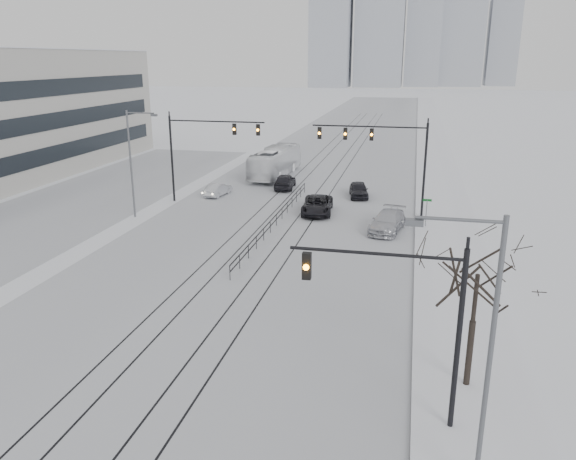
# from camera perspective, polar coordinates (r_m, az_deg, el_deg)

# --- Properties ---
(road) EXTENTS (22.00, 260.00, 0.02)m
(road) POSITION_cam_1_polar(r_m,az_deg,el_deg) (74.31, 4.35, 6.90)
(road) COLOR silver
(road) RESTS_ON ground
(sidewalk_east) EXTENTS (5.00, 260.00, 0.16)m
(sidewalk_east) POSITION_cam_1_polar(r_m,az_deg,el_deg) (73.62, 14.86, 6.35)
(sidewalk_east) COLOR white
(sidewalk_east) RESTS_ON ground
(curb) EXTENTS (0.10, 260.00, 0.12)m
(curb) POSITION_cam_1_polar(r_m,az_deg,el_deg) (73.57, 12.94, 6.46)
(curb) COLOR gray
(curb) RESTS_ON ground
(parking_strip) EXTENTS (14.00, 60.00, 0.03)m
(parking_strip) POSITION_cam_1_polar(r_m,az_deg,el_deg) (57.82, -19.61, 3.04)
(parking_strip) COLOR silver
(parking_strip) RESTS_ON ground
(tram_rails) EXTENTS (5.30, 180.00, 0.01)m
(tram_rails) POSITION_cam_1_polar(r_m,az_deg,el_deg) (55.00, 1.29, 3.36)
(tram_rails) COLOR black
(tram_rails) RESTS_ON ground
(skyline) EXTENTS (96.00, 48.00, 72.00)m
(skyline) POSITION_cam_1_polar(r_m,az_deg,el_deg) (286.63, 12.23, 20.21)
(skyline) COLOR #999DA7
(skyline) RESTS_ON ground
(traffic_mast_near) EXTENTS (6.10, 0.37, 7.00)m
(traffic_mast_near) POSITION_cam_1_polar(r_m,az_deg,el_deg) (20.26, 12.57, -8.09)
(traffic_mast_near) COLOR black
(traffic_mast_near) RESTS_ON ground
(traffic_mast_ne) EXTENTS (9.60, 0.37, 8.00)m
(traffic_mast_ne) POSITION_cam_1_polar(r_m,az_deg,el_deg) (48.01, 9.82, 8.09)
(traffic_mast_ne) COLOR black
(traffic_mast_ne) RESTS_ON ground
(traffic_mast_nw) EXTENTS (9.10, 0.37, 8.00)m
(traffic_mast_nw) POSITION_cam_1_polar(r_m,az_deg,el_deg) (52.51, -8.81, 8.68)
(traffic_mast_nw) COLOR black
(traffic_mast_nw) RESTS_ON ground
(street_light_east) EXTENTS (2.73, 0.25, 9.00)m
(street_light_east) POSITION_cam_1_polar(r_m,az_deg,el_deg) (17.43, 19.01, -10.61)
(street_light_east) COLOR #595B60
(street_light_east) RESTS_ON ground
(street_light_west) EXTENTS (2.73, 0.25, 9.00)m
(street_light_west) POSITION_cam_1_polar(r_m,az_deg,el_deg) (48.70, -15.42, 7.20)
(street_light_west) COLOR #595B60
(street_light_west) RESTS_ON ground
(bare_tree) EXTENTS (4.40, 4.40, 6.10)m
(bare_tree) POSITION_cam_1_polar(r_m,az_deg,el_deg) (23.22, 18.60, -5.48)
(bare_tree) COLOR black
(bare_tree) RESTS_ON ground
(median_fence) EXTENTS (0.06, 24.00, 1.00)m
(median_fence) POSITION_cam_1_polar(r_m,az_deg,el_deg) (45.43, -1.19, 1.07)
(median_fence) COLOR black
(median_fence) RESTS_ON ground
(street_sign) EXTENTS (0.70, 0.06, 2.40)m
(street_sign) POSITION_cam_1_polar(r_m,az_deg,el_deg) (45.88, 13.90, 2.12)
(street_sign) COLOR #595B60
(street_sign) RESTS_ON ground
(sedan_sb_inner) EXTENTS (2.18, 4.73, 1.57)m
(sedan_sb_inner) POSITION_cam_1_polar(r_m,az_deg,el_deg) (58.49, -0.30, 4.96)
(sedan_sb_inner) COLOR black
(sedan_sb_inner) RESTS_ON ground
(sedan_sb_outer) EXTENTS (1.88, 3.93, 1.24)m
(sedan_sb_outer) POSITION_cam_1_polar(r_m,az_deg,el_deg) (55.90, -7.14, 4.09)
(sedan_sb_outer) COLOR #BABCC2
(sedan_sb_outer) RESTS_ON ground
(sedan_nb_front) EXTENTS (2.97, 5.63, 1.51)m
(sedan_nb_front) POSITION_cam_1_polar(r_m,az_deg,el_deg) (49.08, 2.99, 2.54)
(sedan_nb_front) COLOR black
(sedan_nb_front) RESTS_ON ground
(sedan_nb_right) EXTENTS (3.07, 5.63, 1.55)m
(sedan_nb_right) POSITION_cam_1_polar(r_m,az_deg,el_deg) (44.63, 10.07, 0.84)
(sedan_nb_right) COLOR silver
(sedan_nb_right) RESTS_ON ground
(sedan_nb_far) EXTENTS (2.40, 4.50, 1.46)m
(sedan_nb_far) POSITION_cam_1_polar(r_m,az_deg,el_deg) (55.34, 7.20, 4.07)
(sedan_nb_far) COLOR black
(sedan_nb_far) RESTS_ON ground
(box_truck) EXTENTS (3.66, 11.89, 3.26)m
(box_truck) POSITION_cam_1_polar(r_m,az_deg,el_deg) (64.72, -1.32, 6.90)
(box_truck) COLOR white
(box_truck) RESTS_ON ground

